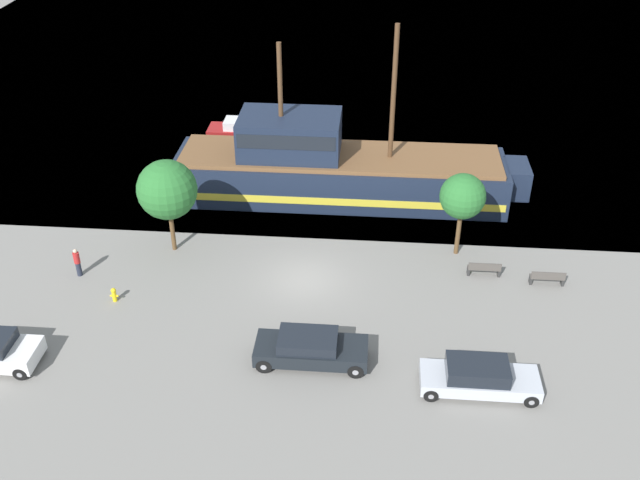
# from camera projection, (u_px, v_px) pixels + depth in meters

# --- Properties ---
(ground_plane) EXTENTS (160.00, 160.00, 0.00)m
(ground_plane) POSITION_uv_depth(u_px,v_px,m) (305.00, 280.00, 36.84)
(ground_plane) COLOR gray
(water_surface) EXTENTS (80.00, 80.00, 0.00)m
(water_surface) POSITION_uv_depth(u_px,v_px,m) (347.00, 32.00, 73.76)
(water_surface) COLOR slate
(water_surface) RESTS_ON ground
(pirate_ship) EXTENTS (21.29, 4.80, 10.76)m
(pirate_ship) POSITION_uv_depth(u_px,v_px,m) (333.00, 169.00, 43.35)
(pirate_ship) COLOR #192338
(pirate_ship) RESTS_ON water_surface
(moored_boat_dockside) EXTENTS (5.30, 1.93, 1.64)m
(moored_boat_dockside) POSITION_uv_depth(u_px,v_px,m) (245.00, 133.00, 50.79)
(moored_boat_dockside) COLOR maroon
(moored_boat_dockside) RESTS_ON water_surface
(parked_car_curb_front) EXTENTS (4.97, 1.98, 1.42)m
(parked_car_curb_front) POSITION_uv_depth(u_px,v_px,m) (310.00, 348.00, 31.27)
(parked_car_curb_front) COLOR black
(parked_car_curb_front) RESTS_ON ground_plane
(parked_car_curb_rear) EXTENTS (4.96, 1.84, 1.44)m
(parked_car_curb_rear) POSITION_uv_depth(u_px,v_px,m) (479.00, 377.00, 29.78)
(parked_car_curb_rear) COLOR #B7BCC6
(parked_car_curb_rear) RESTS_ON ground_plane
(fire_hydrant) EXTENTS (0.42, 0.25, 0.76)m
(fire_hydrant) POSITION_uv_depth(u_px,v_px,m) (114.00, 294.00, 35.12)
(fire_hydrant) COLOR yellow
(fire_hydrant) RESTS_ON ground_plane
(bench_promenade_east) EXTENTS (1.72, 0.45, 0.85)m
(bench_promenade_east) POSITION_uv_depth(u_px,v_px,m) (547.00, 278.00, 36.25)
(bench_promenade_east) COLOR #4C4742
(bench_promenade_east) RESTS_ON ground_plane
(bench_promenade_west) EXTENTS (1.68, 0.45, 0.85)m
(bench_promenade_west) POSITION_uv_depth(u_px,v_px,m) (484.00, 269.00, 36.92)
(bench_promenade_west) COLOR #4C4742
(bench_promenade_west) RESTS_ON ground_plane
(pedestrian_walking_near) EXTENTS (0.32, 0.32, 1.61)m
(pedestrian_walking_near) POSITION_uv_depth(u_px,v_px,m) (77.00, 262.00, 36.76)
(pedestrian_walking_near) COLOR #232838
(pedestrian_walking_near) RESTS_ON ground_plane
(tree_row_east) EXTENTS (3.18, 3.18, 5.31)m
(tree_row_east) POSITION_uv_depth(u_px,v_px,m) (167.00, 190.00, 37.28)
(tree_row_east) COLOR brown
(tree_row_east) RESTS_ON ground_plane
(tree_row_mideast) EXTENTS (2.42, 2.42, 4.75)m
(tree_row_mideast) POSITION_uv_depth(u_px,v_px,m) (463.00, 197.00, 37.06)
(tree_row_mideast) COLOR brown
(tree_row_mideast) RESTS_ON ground_plane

